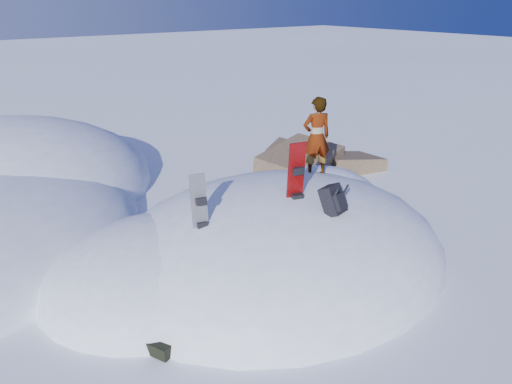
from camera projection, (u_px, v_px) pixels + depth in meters
ground at (278, 258)px, 9.87m from camera, size 120.00×120.00×0.00m
snow_mound at (264, 256)px, 9.95m from camera, size 8.00×6.00×3.00m
rock_outcrop at (311, 178)px, 14.19m from camera, size 4.68×4.41×1.68m
snowboard_red at (296, 187)px, 8.88m from camera, size 0.35×0.28×1.70m
snowboard_dark at (201, 216)px, 8.25m from camera, size 0.31×0.26×1.44m
backpack at (334, 200)px, 8.52m from camera, size 0.45×0.54×0.60m
gear_pile at (170, 335)px, 7.45m from camera, size 0.96×0.75×0.25m
person at (317, 137)px, 10.43m from camera, size 0.72×0.59×1.71m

